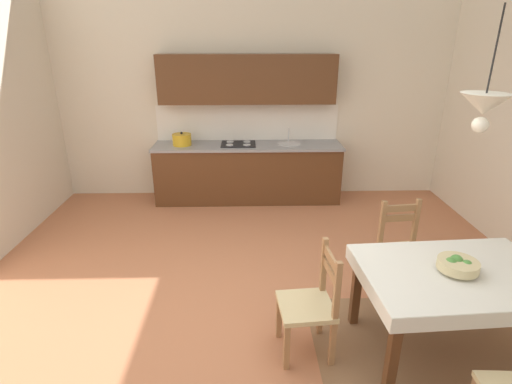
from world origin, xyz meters
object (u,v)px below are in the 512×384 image
at_px(kitchen_cabinetry, 247,147).
at_px(dining_chair_tv_side, 311,305).
at_px(dining_chair_kitchen_side, 402,251).
at_px(dining_table, 455,285).
at_px(fruit_bowl, 458,265).
at_px(pendant_lamp, 484,105).

bearing_deg(kitchen_cabinetry, dining_chair_tv_side, -81.78).
bearing_deg(kitchen_cabinetry, dining_chair_kitchen_side, -58.82).
height_order(dining_table, fruit_bowl, fruit_bowl).
height_order(dining_table, dining_chair_tv_side, dining_chair_tv_side).
xyz_separation_m(kitchen_cabinetry, pendant_lamp, (1.57, -3.30, 1.14)).
bearing_deg(dining_chair_kitchen_side, dining_chair_tv_side, -141.52).
xyz_separation_m(dining_chair_tv_side, pendant_lamp, (1.08, 0.04, 1.55)).
distance_m(kitchen_cabinetry, fruit_bowl, 3.73).
distance_m(dining_table, pendant_lamp, 1.36).
bearing_deg(fruit_bowl, kitchen_cabinetry, 114.95).
distance_m(fruit_bowl, pendant_lamp, 1.18).
xyz_separation_m(dining_chair_kitchen_side, fruit_bowl, (0.05, -0.86, 0.37)).
distance_m(kitchen_cabinetry, dining_chair_tv_side, 3.40).
xyz_separation_m(kitchen_cabinetry, dining_table, (1.59, -3.38, -0.22)).
xyz_separation_m(kitchen_cabinetry, dining_chair_kitchen_side, (1.52, -2.52, -0.41)).
bearing_deg(kitchen_cabinetry, fruit_bowl, -65.05).
xyz_separation_m(dining_table, dining_chair_kitchen_side, (-0.07, 0.86, -0.19)).
distance_m(dining_chair_kitchen_side, pendant_lamp, 1.74).
relative_size(dining_chair_tv_side, fruit_bowl, 3.10).
height_order(dining_table, pendant_lamp, pendant_lamp).
height_order(dining_chair_kitchen_side, pendant_lamp, pendant_lamp).
relative_size(dining_table, fruit_bowl, 5.00).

